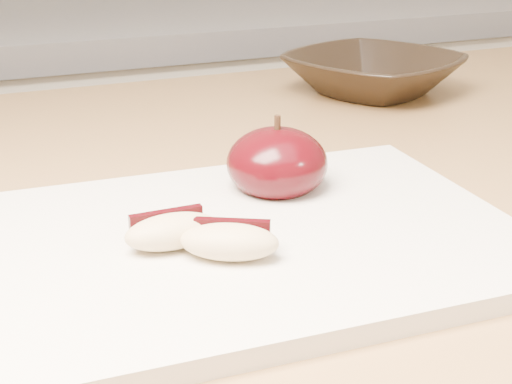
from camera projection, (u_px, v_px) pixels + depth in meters
name	position (u px, v px, depth m)	size (l,w,h in m)	color
back_cabinet	(76.00, 267.00, 1.33)	(2.40, 0.62, 0.94)	silver
cutting_board	(256.00, 239.00, 0.44)	(0.32, 0.24, 0.01)	silver
apple_half	(277.00, 163.00, 0.50)	(0.08, 0.08, 0.06)	black
apple_wedge_a	(172.00, 231.00, 0.41)	(0.06, 0.03, 0.02)	#D0B484
apple_wedge_b	(230.00, 241.00, 0.40)	(0.06, 0.05, 0.02)	#D0B484
bowl	(373.00, 74.00, 0.80)	(0.18, 0.18, 0.04)	black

